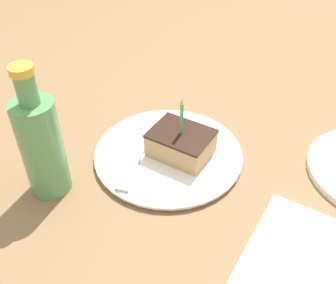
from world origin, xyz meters
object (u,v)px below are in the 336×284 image
Objects in this scene: cake_slice at (180,143)px; plate at (168,154)px; fork at (137,159)px; bottle at (41,144)px.

plate is at bearing 114.74° from cake_slice.
plate is 0.06m from fork.
cake_slice is 0.08m from fork.
plate is 0.04m from cake_slice.
bottle reaches higher than cake_slice.
plate is 1.45× the size of fork.
fork reaches higher than plate.
bottle is at bearing 139.33° from cake_slice.
bottle reaches higher than plate.
bottle is at bearing 141.55° from fork.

